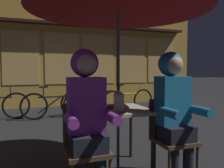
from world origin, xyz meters
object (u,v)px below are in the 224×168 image
Objects in this scene: bicycle_third at (55,105)px; bicycle_fifth at (128,101)px; chair_right at (170,134)px; person_right_hooded at (174,103)px; book at (109,107)px; chair_left at (86,143)px; cafe_table at (118,117)px; bicycle_fourth at (92,102)px; person_left_hooded at (87,108)px; lantern at (119,100)px.

bicycle_third and bicycle_fifth have the same top height.
bicycle_fifth is (1.09, 3.64, -0.14)m from chair_right.
chair_right is 0.62× the size of person_right_hooded.
bicycle_fifth is 3.61m from book.
chair_left is at bearing -153.03° from book.
bicycle_third is (-0.43, 3.22, -0.29)m from cafe_table.
book is at bearing -100.79° from bicycle_fourth.
person_left_hooded and person_right_hooded have the same top height.
book is at bearing 137.26° from person_right_hooded.
chair_right reaches higher than bicycle_third.
bicycle_third is 2.01m from bicycle_fifth.
lantern is at bearing -83.16° from bicycle_third.
person_right_hooded is at bearing -106.45° from bicycle_fifth.
bicycle_third is at bearing 89.28° from person_left_hooded.
chair_right is 0.52× the size of bicycle_fifth.
bicycle_fifth is at bearing 60.98° from person_left_hooded.
person_right_hooded is 3.79m from bicycle_third.
cafe_table is 0.85× the size of chair_right.
chair_left is 0.52× the size of bicycle_fifth.
book is at bearing 49.07° from chair_left.
person_right_hooded reaches higher than bicycle_third.
lantern is 0.17× the size of person_right_hooded.
chair_right is 4.35× the size of book.
cafe_table is 0.62m from chair_right.
bicycle_fifth is at bearing 60.60° from chair_left.
chair_right is 3.71m from bicycle_fourth.
lantern reaches higher than chair_right.
lantern reaches higher than chair_left.
chair_right reaches higher than bicycle_fifth.
chair_right is (0.51, -0.26, -0.37)m from lantern.
person_left_hooded is at bearing -176.61° from chair_right.
person_left_hooded is at bearing 180.00° from person_right_hooded.
person_left_hooded is 0.96m from person_right_hooded.
person_right_hooded is 0.83× the size of bicycle_third.
bicycle_fourth reaches higher than book.
chair_right is 1.03m from person_left_hooded.
bicycle_fourth is at bearing 176.35° from bicycle_fifth.
bicycle_fifth is at bearing 64.34° from cafe_table.
person_left_hooded is at bearing -144.73° from lantern.
bicycle_fifth is (1.57, 3.27, -0.29)m from cafe_table.
bicycle_fourth and bicycle_fifth have the same top height.
chair_left is 0.52× the size of bicycle_fourth.
lantern is 0.55m from person_left_hooded.
chair_right is at bearing -37.55° from cafe_table.
chair_right is 3.81m from bicycle_fifth.
lantern is 0.60m from person_right_hooded.
bicycle_third is (0.05, 3.59, -0.14)m from chair_left.
cafe_table is at bearing 138.43° from person_right_hooded.
cafe_table is 3.20× the size of lantern.
chair_right is at bearing 90.00° from person_right_hooded.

